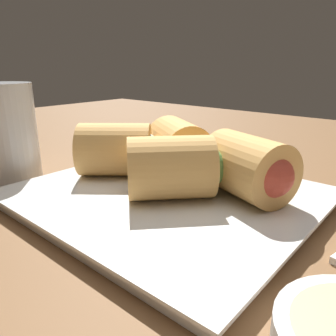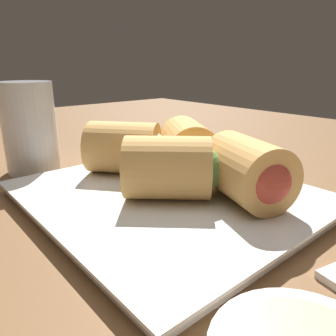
% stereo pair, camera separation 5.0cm
% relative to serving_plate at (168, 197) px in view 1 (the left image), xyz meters
% --- Properties ---
extents(table_surface, '(1.80, 1.40, 0.02)m').
position_rel_serving_plate_xyz_m(table_surface, '(-0.04, 0.00, -0.02)').
color(table_surface, brown).
rests_on(table_surface, ground).
extents(serving_plate, '(0.29, 0.26, 0.01)m').
position_rel_serving_plate_xyz_m(serving_plate, '(0.00, 0.00, 0.00)').
color(serving_plate, silver).
rests_on(serving_plate, table_surface).
extents(roll_front_left, '(0.10, 0.09, 0.06)m').
position_rel_serving_plate_xyz_m(roll_front_left, '(-0.07, -0.04, 0.04)').
color(roll_front_left, '#DBA356').
rests_on(roll_front_left, serving_plate).
extents(roll_front_right, '(0.10, 0.10, 0.06)m').
position_rel_serving_plate_xyz_m(roll_front_right, '(0.03, -0.06, 0.04)').
color(roll_front_right, '#DBA356').
rests_on(roll_front_right, serving_plate).
extents(roll_back_left, '(0.10, 0.10, 0.06)m').
position_rel_serving_plate_xyz_m(roll_back_left, '(0.08, -0.00, 0.04)').
color(roll_back_left, '#DBA356').
rests_on(roll_back_left, serving_plate).
extents(roll_back_right, '(0.10, 0.10, 0.06)m').
position_rel_serving_plate_xyz_m(roll_back_right, '(-0.02, 0.01, 0.04)').
color(roll_back_right, '#DBA356').
rests_on(roll_back_right, serving_plate).
extents(spoon, '(0.16, 0.09, 0.01)m').
position_rel_serving_plate_xyz_m(spoon, '(-0.03, -0.17, -0.00)').
color(spoon, silver).
rests_on(spoon, table_surface).
extents(drinking_glass, '(0.07, 0.07, 0.12)m').
position_rel_serving_plate_xyz_m(drinking_glass, '(0.21, 0.07, 0.05)').
color(drinking_glass, silver).
rests_on(drinking_glass, table_surface).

